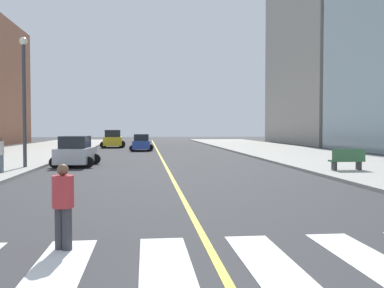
{
  "coord_description": "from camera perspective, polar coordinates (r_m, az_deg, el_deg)",
  "views": [
    {
      "loc": [
        -1.24,
        -3.25,
        2.36
      ],
      "look_at": [
        2.35,
        30.43,
        1.1
      ],
      "focal_mm": 41.07,
      "sensor_mm": 36.0,
      "label": 1
    }
  ],
  "objects": [
    {
      "name": "car_silver_nearest",
      "position": [
        27.81,
        -14.86,
        -1.02
      ],
      "size": [
        2.72,
        4.24,
        1.86
      ],
      "rotation": [
        0.0,
        0.0,
        -0.05
      ],
      "color": "#B7B7BC",
      "rests_on": "ground"
    },
    {
      "name": "crosswalk_paint",
      "position": [
        7.72,
        3.59,
        -15.63
      ],
      "size": [
        13.5,
        4.0,
        0.01
      ],
      "color": "silver",
      "rests_on": "ground"
    },
    {
      "name": "parking_garage_concrete",
      "position": [
        70.8,
        19.45,
        13.05
      ],
      "size": [
        18.0,
        24.0,
        31.83
      ],
      "primitive_type": "cube",
      "color": "#9E9B93",
      "rests_on": "ground"
    },
    {
      "name": "pedestrian_crossing",
      "position": [
        8.87,
        -16.4,
        -7.32
      ],
      "size": [
        0.41,
        0.41,
        1.67
      ],
      "rotation": [
        0.0,
        0.0,
        5.78
      ],
      "color": "#38383D",
      "rests_on": "ground"
    },
    {
      "name": "street_lamp",
      "position": [
        26.45,
        -20.98,
        6.51
      ],
      "size": [
        0.44,
        0.44,
        7.26
      ],
      "color": "#38383D",
      "rests_on": "sidewalk_kerb_west"
    },
    {
      "name": "car_blue_third",
      "position": [
        45.14,
        -6.56,
        0.13
      ],
      "size": [
        2.46,
        3.87,
        1.71
      ],
      "rotation": [
        0.0,
        0.0,
        -0.03
      ],
      "color": "#2D479E",
      "rests_on": "ground"
    },
    {
      "name": "car_yellow_second",
      "position": [
        53.09,
        -10.23,
        0.61
      ],
      "size": [
        3.05,
        4.77,
        2.09
      ],
      "rotation": [
        0.0,
        0.0,
        0.04
      ],
      "color": "gold",
      "rests_on": "ground"
    },
    {
      "name": "park_bench",
      "position": [
        24.24,
        19.52,
        -1.95
      ],
      "size": [
        1.81,
        0.59,
        1.12
      ],
      "rotation": [
        0.0,
        0.0,
        1.59
      ],
      "color": "#33603D",
      "rests_on": "sidewalk_kerb_east"
    },
    {
      "name": "lane_divider_paint",
      "position": [
        43.33,
        -4.44,
        -0.99
      ],
      "size": [
        0.16,
        80.0,
        0.01
      ],
      "primitive_type": "cube",
      "color": "yellow",
      "rests_on": "ground"
    }
  ]
}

